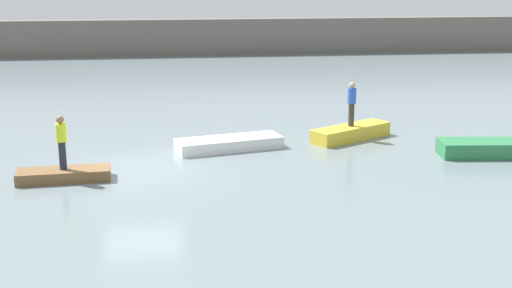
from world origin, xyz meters
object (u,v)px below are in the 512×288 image
Objects in this scene: rowboat_yellow at (351,132)px; person_hiviz_shirt at (61,140)px; rowboat_white at (229,143)px; rowboat_brown at (64,175)px; rowboat_green at (493,148)px; person_blue_shirt at (352,102)px.

rowboat_yellow is 2.02× the size of person_hiviz_shirt.
person_hiviz_shirt reaches higher than rowboat_white.
rowboat_green reaches higher than rowboat_brown.
rowboat_brown is at bearing -158.04° from person_blue_shirt.
rowboat_white is at bearing 30.32° from person_hiviz_shirt.
rowboat_brown is 10.87m from person_blue_shirt.
person_blue_shirt is at bearing 21.96° from person_hiviz_shirt.
person_hiviz_shirt is (-10.01, -4.04, 1.04)m from rowboat_yellow.
rowboat_yellow is 10.85m from person_hiviz_shirt.
person_blue_shirt is at bearing 151.64° from rowboat_green.
rowboat_white is 1.12× the size of rowboat_yellow.
rowboat_yellow is 0.92× the size of rowboat_green.
rowboat_yellow reaches higher than rowboat_white.
rowboat_brown is at bearing -163.51° from rowboat_white.
rowboat_white is 1.03× the size of rowboat_green.
rowboat_brown is at bearing 171.01° from rowboat_yellow.
rowboat_brown is 1.67× the size of person_hiviz_shirt.
rowboat_green is at bearing 4.52° from person_hiviz_shirt.
person_hiviz_shirt is at bearing -158.04° from person_blue_shirt.
person_blue_shirt is at bearing 149.05° from rowboat_yellow.
rowboat_green is (14.29, 1.13, 0.09)m from rowboat_brown.
rowboat_green is (8.96, -1.98, 0.06)m from rowboat_white.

